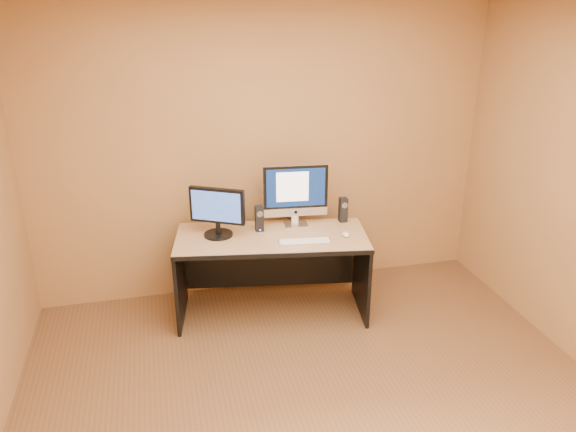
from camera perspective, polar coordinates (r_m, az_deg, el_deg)
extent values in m
plane|color=brown|center=(3.78, 4.36, -20.96)|extent=(4.00, 4.00, 0.00)
cube|color=silver|center=(4.45, 1.72, -2.60)|extent=(0.43, 0.17, 0.02)
ellipsoid|color=white|center=(4.58, 5.90, -1.84)|extent=(0.07, 0.11, 0.03)
cylinder|color=black|center=(4.85, 0.60, -0.50)|extent=(0.08, 0.20, 0.01)
cylinder|color=black|center=(4.87, 0.59, -0.41)|extent=(0.10, 0.15, 0.01)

